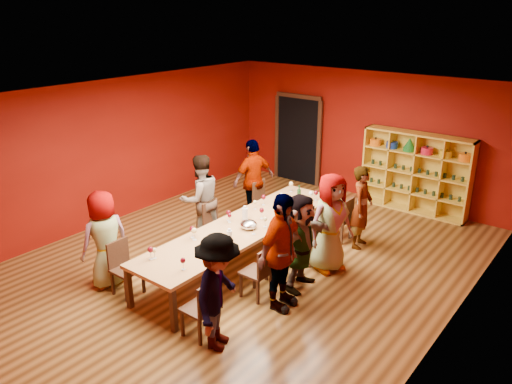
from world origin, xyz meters
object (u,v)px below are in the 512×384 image
at_px(person_right_1, 281,252).
at_px(chair_person_right_2, 285,254).
at_px(chair_person_right_0, 203,306).
at_px(chair_person_left_2, 215,222).
at_px(person_left_0, 105,239).
at_px(person_right_3, 330,223).
at_px(chair_person_left_4, 263,199).
at_px(person_right_0, 218,292).
at_px(shelving_unit, 416,169).
at_px(chair_person_left_0, 123,265).
at_px(person_right_2, 301,242).
at_px(spittoon_bowl, 249,225).
at_px(person_left_4, 253,180).
at_px(chair_person_right_3, 311,237).
at_px(wine_bottle, 299,195).
at_px(chair_person_right_4, 343,217).
at_px(chair_person_right_1, 260,270).
at_px(tasting_table, 244,228).
at_px(person_left_2, 200,199).
at_px(person_right_4, 362,207).

relative_size(person_right_1, chair_person_right_2, 2.09).
bearing_deg(chair_person_right_2, chair_person_right_0, -90.00).
distance_m(chair_person_left_2, person_right_1, 2.44).
distance_m(person_left_0, chair_person_left_2, 2.21).
bearing_deg(person_right_3, chair_person_left_4, 88.38).
xyz_separation_m(chair_person_left_4, person_right_0, (2.11, -3.73, 0.33)).
height_order(shelving_unit, chair_person_left_0, shelving_unit).
xyz_separation_m(shelving_unit, person_right_2, (-0.18, -4.37, -0.17)).
bearing_deg(person_right_3, chair_person_left_2, 126.31).
bearing_deg(chair_person_left_0, spittoon_bowl, 60.84).
xyz_separation_m(person_left_4, spittoon_bowl, (1.30, -1.78, -0.06)).
bearing_deg(shelving_unit, person_right_1, -91.06).
height_order(person_right_1, chair_person_right_3, person_right_1).
height_order(spittoon_bowl, wine_bottle, wine_bottle).
relative_size(shelving_unit, person_right_2, 1.47).
bearing_deg(chair_person_right_4, person_right_3, -72.13).
relative_size(person_left_4, person_right_1, 0.95).
relative_size(chair_person_left_2, chair_person_right_3, 1.00).
relative_size(chair_person_left_4, person_right_3, 0.51).
height_order(chair_person_right_1, chair_person_right_4, same).
height_order(chair_person_right_3, person_right_3, person_right_3).
distance_m(tasting_table, shelving_unit, 4.55).
bearing_deg(chair_person_left_4, person_right_2, -40.04).
height_order(person_right_1, spittoon_bowl, person_right_1).
relative_size(person_left_4, person_right_2, 1.08).
height_order(chair_person_left_4, person_left_4, person_left_4).
distance_m(tasting_table, chair_person_right_1, 1.18).
bearing_deg(chair_person_left_4, chair_person_left_0, -90.00).
xyz_separation_m(shelving_unit, person_left_2, (-2.66, -4.10, -0.10)).
bearing_deg(person_right_0, chair_person_left_4, 6.69).
bearing_deg(person_right_0, shelving_unit, -24.57).
relative_size(chair_person_left_0, person_right_0, 0.54).
bearing_deg(person_left_2, chair_person_left_4, -174.43).
bearing_deg(person_left_2, person_left_4, -165.16).
height_order(chair_person_right_2, chair_person_right_4, same).
distance_m(person_left_2, person_left_4, 1.52).
height_order(person_left_4, person_right_2, person_left_4).
xyz_separation_m(chair_person_left_4, chair_person_right_2, (1.82, -1.79, 0.00)).
relative_size(chair_person_left_2, person_right_4, 0.55).
xyz_separation_m(person_left_2, person_left_4, (0.10, 1.52, 0.00)).
height_order(person_left_2, person_right_2, person_left_2).
xyz_separation_m(tasting_table, spittoon_bowl, (0.14, -0.05, 0.12)).
height_order(tasting_table, person_right_4, person_right_4).
xyz_separation_m(chair_person_left_2, person_left_2, (-0.35, -0.00, 0.38)).
relative_size(chair_person_right_0, chair_person_right_4, 1.00).
bearing_deg(person_left_4, spittoon_bowl, 49.85).
relative_size(person_left_0, person_right_1, 0.88).
distance_m(person_right_1, person_right_3, 1.49).
relative_size(person_right_2, spittoon_bowl, 5.41).
relative_size(chair_person_left_0, person_left_0, 0.54).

